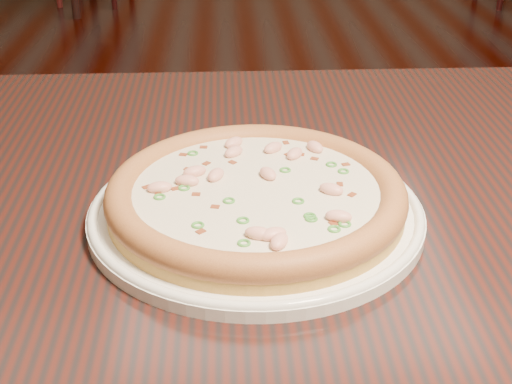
{
  "coord_description": "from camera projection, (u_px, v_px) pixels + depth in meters",
  "views": [
    {
      "loc": [
        -0.38,
        -1.21,
        1.11
      ],
      "look_at": [
        -0.35,
        -0.61,
        0.78
      ],
      "focal_mm": 50.0,
      "sensor_mm": 36.0,
      "label": 1
    }
  ],
  "objects": [
    {
      "name": "hero_table",
      "position": [
        360.0,
        269.0,
        0.8
      ],
      "size": [
        1.2,
        0.8,
        0.75
      ],
      "color": "black",
      "rests_on": "ground"
    },
    {
      "name": "pizza",
      "position": [
        256.0,
        195.0,
        0.69
      ],
      "size": [
        0.29,
        0.29,
        0.03
      ],
      "color": "tan",
      "rests_on": "plate"
    },
    {
      "name": "ground",
      "position": [
        400.0,
        365.0,
        1.61
      ],
      "size": [
        9.0,
        9.0,
        0.0
      ],
      "primitive_type": "plane",
      "color": "black"
    },
    {
      "name": "plate",
      "position": [
        256.0,
        211.0,
        0.7
      ],
      "size": [
        0.33,
        0.33,
        0.02
      ],
      "color": "white",
      "rests_on": "hero_table"
    }
  ]
}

